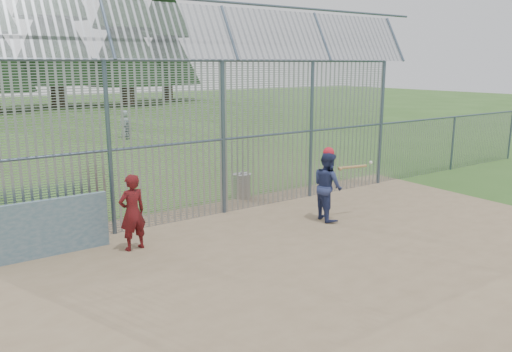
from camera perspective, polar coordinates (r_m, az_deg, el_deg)
ground at (r=10.76m, az=6.12°, el=-8.71°), size 120.00×120.00×0.00m
dirt_infield at (r=10.41m, az=7.93°, el=-9.45°), size 14.00×10.00×0.02m
dugout_wall at (r=11.14m, az=-22.81°, el=-5.52°), size 2.50×0.12×1.20m
batter at (r=12.74m, az=8.18°, el=-1.14°), size 0.83×0.97×1.75m
onlooker at (r=10.90m, az=-13.95°, el=-4.05°), size 0.65×0.48×1.65m
bg_kid_standing at (r=28.12m, az=-14.77°, el=5.78°), size 0.85×0.72×1.48m
bg_kid_seated at (r=27.22m, az=-14.44°, el=5.08°), size 0.60×0.58×1.01m
batting_gear at (r=12.66m, az=8.84°, el=2.35°), size 1.58×0.41×0.61m
trash_can at (r=14.80m, az=-1.62°, el=-1.13°), size 0.56×0.56×0.82m
backstop_fence at (r=13.92m, az=2.81°, el=6.26°), size 20.09×0.81×5.30m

